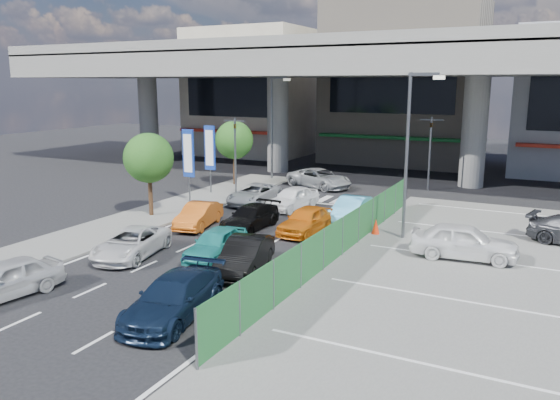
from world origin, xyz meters
The scene contains 29 objects.
ground centered at (0.00, 0.00, 0.00)m, with size 120.00×120.00×0.00m, color black.
parking_lot centered at (11.00, 2.00, 0.03)m, with size 12.00×28.00×0.06m, color #5F5F5C.
sidewalk_left centered at (-7.00, 4.00, 0.06)m, with size 4.00×30.00×0.12m, color #5F5F5C.
fence_run centered at (5.30, 1.00, 0.90)m, with size 0.16×22.00×1.80m, color #205F2C, non-canonical shape.
expressway centered at (0.00, 22.00, 8.76)m, with size 64.00×14.00×10.75m.
building_west centered at (-16.00, 31.97, 6.49)m, with size 12.00×10.90×13.00m.
building_center centered at (0.00, 32.97, 7.49)m, with size 14.00×10.90×15.00m.
traffic_light_left centered at (-6.20, 12.00, 3.94)m, with size 1.60×1.24×5.20m.
traffic_light_right centered at (5.50, 19.00, 3.94)m, with size 1.60×1.24×5.20m.
street_lamp_right centered at (7.17, 6.00, 4.77)m, with size 1.65×0.22×8.00m.
street_lamp_left centered at (-6.33, 18.00, 4.77)m, with size 1.65×0.22×8.00m.
signboard_near centered at (-7.20, 7.99, 3.06)m, with size 0.80×0.14×4.70m.
signboard_far centered at (-7.60, 10.99, 3.06)m, with size 0.80×0.14×4.70m.
tree_near centered at (-7.00, 4.00, 3.39)m, with size 2.80×2.80×4.80m.
tree_far centered at (-7.80, 14.50, 3.39)m, with size 2.80×2.80×4.80m.
van_white_back_left centered at (-3.76, -7.81, 0.69)m, with size 1.63×4.05×1.38m, color silver.
minivan_navy_back centered at (2.66, -6.51, 0.69)m, with size 1.93×4.76×1.38m, color black.
sedan_white_mid_left centered at (-2.99, -2.16, 0.62)m, with size 2.05×4.45×1.24m, color silver.
taxi_teal_mid centered at (0.46, -0.66, 0.67)m, with size 1.57×3.91×1.33m, color teal.
hatch_black_mid_right centered at (2.46, -1.60, 0.69)m, with size 1.46×4.19×1.38m, color black.
taxi_orange_left centered at (-3.28, 3.36, 0.64)m, with size 1.36×3.90×1.28m, color #CC5C17.
sedan_black_mid centered at (-0.64, 4.27, 0.61)m, with size 1.72×4.24×1.23m, color black.
taxi_orange_right centered at (2.34, 4.78, 0.69)m, with size 1.63×4.05×1.38m, color orange.
wagon_silver_front_left centered at (-3.41, 9.64, 0.62)m, with size 2.07×4.48×1.24m, color #A3A6AB.
sedan_white_front_mid centered at (-0.61, 9.38, 0.69)m, with size 1.63×4.05×1.38m, color white.
kei_truck_front_right centered at (3.61, 8.04, 0.69)m, with size 1.46×4.18×1.38m, color #59C0EF.
crossing_wagon_silver centered at (-1.81, 16.50, 0.70)m, with size 2.31×5.02×1.39m, color #909497.
parked_sedan_white centered at (10.15, 3.95, 0.83)m, with size 1.81×4.50×1.53m, color white.
traffic_cone centered at (5.60, 6.07, 0.45)m, with size 0.40×0.40×0.78m, color red.
Camera 1 is at (13.19, -19.82, 7.51)m, focal length 35.00 mm.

